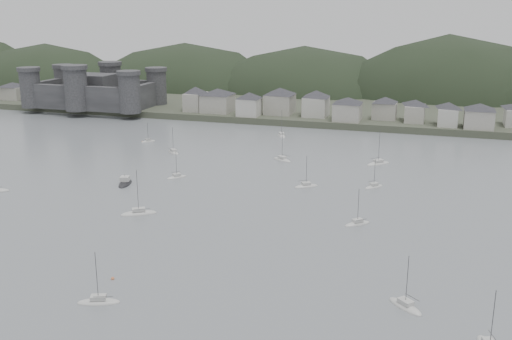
% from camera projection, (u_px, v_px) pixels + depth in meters
% --- Properties ---
extents(ground, '(900.00, 900.00, 0.00)m').
position_uv_depth(ground, '(126.00, 311.00, 103.23)').
color(ground, slate).
rests_on(ground, ground).
extents(far_shore_land, '(900.00, 250.00, 3.00)m').
position_uv_depth(far_shore_land, '(361.00, 90.00, 373.91)').
color(far_shore_land, '#383D2D').
rests_on(far_shore_land, ground).
extents(forested_ridge, '(851.55, 103.94, 102.57)m').
position_uv_depth(forested_ridge, '(362.00, 117.00, 352.34)').
color(forested_ridge, black).
rests_on(forested_ridge, ground).
extents(castle, '(66.00, 43.00, 20.00)m').
position_uv_depth(castle, '(95.00, 90.00, 300.73)').
color(castle, '#2D2D2F').
rests_on(castle, far_shore_land).
extents(waterfront_town, '(451.48, 28.46, 12.92)m').
position_uv_depth(waterfront_town, '(444.00, 110.00, 254.59)').
color(waterfront_town, '#9E9A90').
rests_on(waterfront_town, far_shore_land).
extents(sailboat_lead, '(7.24, 6.70, 10.26)m').
position_uv_depth(sailboat_lead, '(173.00, 152.00, 216.18)').
color(sailboat_lead, beige).
rests_on(sailboat_lead, ground).
extents(moored_fleet, '(261.98, 179.43, 13.20)m').
position_uv_depth(moored_fleet, '(232.00, 213.00, 152.39)').
color(moored_fleet, beige).
rests_on(moored_fleet, ground).
extents(motor_launch_far, '(5.55, 9.72, 4.17)m').
position_uv_depth(motor_launch_far, '(125.00, 183.00, 177.71)').
color(motor_launch_far, black).
rests_on(motor_launch_far, ground).
extents(mooring_buoys, '(160.36, 145.45, 0.70)m').
position_uv_depth(mooring_buoys, '(260.00, 217.00, 149.49)').
color(mooring_buoys, '#CB7043').
rests_on(mooring_buoys, ground).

